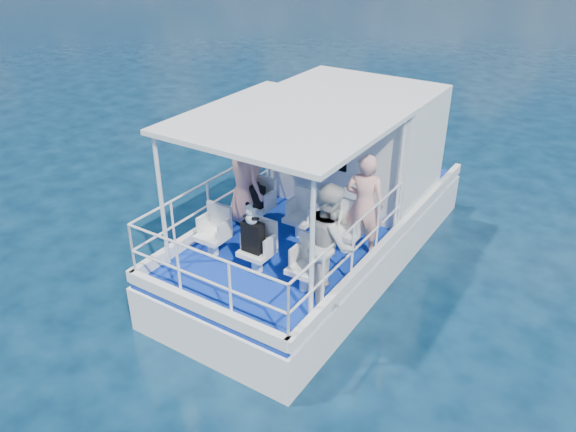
# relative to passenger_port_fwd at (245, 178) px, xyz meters

# --- Properties ---
(ground) EXTENTS (2000.00, 2000.00, 0.00)m
(ground) POSITION_rel_passenger_port_fwd_xyz_m (1.12, -0.12, -1.77)
(ground) COLOR #061B30
(ground) RESTS_ON ground
(hull) EXTENTS (3.00, 7.00, 1.60)m
(hull) POSITION_rel_passenger_port_fwd_xyz_m (1.12, 0.88, -1.77)
(hull) COLOR white
(hull) RESTS_ON ground
(deck) EXTENTS (2.90, 6.90, 0.10)m
(deck) POSITION_rel_passenger_port_fwd_xyz_m (1.12, 0.88, -0.92)
(deck) COLOR navy
(deck) RESTS_ON hull
(cabin) EXTENTS (2.85, 2.00, 2.20)m
(cabin) POSITION_rel_passenger_port_fwd_xyz_m (1.12, 2.18, 0.23)
(cabin) COLOR white
(cabin) RESTS_ON deck
(canopy) EXTENTS (3.00, 3.20, 0.08)m
(canopy) POSITION_rel_passenger_port_fwd_xyz_m (1.12, -0.32, 1.37)
(canopy) COLOR white
(canopy) RESTS_ON cabin
(canopy_posts) EXTENTS (2.77, 2.97, 2.20)m
(canopy_posts) POSITION_rel_passenger_port_fwd_xyz_m (1.12, -0.37, 0.23)
(canopy_posts) COLOR white
(canopy_posts) RESTS_ON deck
(railings) EXTENTS (2.84, 3.59, 1.00)m
(railings) POSITION_rel_passenger_port_fwd_xyz_m (1.12, -0.70, -0.37)
(railings) COLOR white
(railings) RESTS_ON deck
(seat_port_fwd) EXTENTS (0.48, 0.46, 0.38)m
(seat_port_fwd) POSITION_rel_passenger_port_fwd_xyz_m (0.22, 0.08, -0.68)
(seat_port_fwd) COLOR white
(seat_port_fwd) RESTS_ON deck
(seat_center_fwd) EXTENTS (0.48, 0.46, 0.38)m
(seat_center_fwd) POSITION_rel_passenger_port_fwd_xyz_m (1.12, 0.08, -0.68)
(seat_center_fwd) COLOR white
(seat_center_fwd) RESTS_ON deck
(seat_stbd_fwd) EXTENTS (0.48, 0.46, 0.38)m
(seat_stbd_fwd) POSITION_rel_passenger_port_fwd_xyz_m (2.02, 0.08, -0.68)
(seat_stbd_fwd) COLOR white
(seat_stbd_fwd) RESTS_ON deck
(seat_port_aft) EXTENTS (0.48, 0.46, 0.38)m
(seat_port_aft) POSITION_rel_passenger_port_fwd_xyz_m (0.22, -1.22, -0.68)
(seat_port_aft) COLOR white
(seat_port_aft) RESTS_ON deck
(seat_center_aft) EXTENTS (0.48, 0.46, 0.38)m
(seat_center_aft) POSITION_rel_passenger_port_fwd_xyz_m (1.12, -1.22, -0.68)
(seat_center_aft) COLOR white
(seat_center_aft) RESTS_ON deck
(seat_stbd_aft) EXTENTS (0.48, 0.46, 0.38)m
(seat_stbd_aft) POSITION_rel_passenger_port_fwd_xyz_m (2.02, -1.22, -0.68)
(seat_stbd_aft) COLOR white
(seat_stbd_aft) RESTS_ON deck
(passenger_port_fwd) EXTENTS (0.78, 0.69, 1.75)m
(passenger_port_fwd) POSITION_rel_passenger_port_fwd_xyz_m (0.00, 0.00, 0.00)
(passenger_port_fwd) COLOR #E59D94
(passenger_port_fwd) RESTS_ON deck
(passenger_stbd_fwd) EXTENTS (0.73, 0.58, 1.76)m
(passenger_stbd_fwd) POSITION_rel_passenger_port_fwd_xyz_m (2.26, 0.20, 0.01)
(passenger_stbd_fwd) COLOR #F2A69C
(passenger_stbd_fwd) RESTS_ON deck
(passenger_stbd_aft) EXTENTS (1.08, 1.11, 1.81)m
(passenger_stbd_aft) POSITION_rel_passenger_port_fwd_xyz_m (2.37, -1.15, 0.03)
(passenger_stbd_aft) COLOR beige
(passenger_stbd_aft) RESTS_ON deck
(backpack_port) EXTENTS (0.30, 0.17, 0.40)m
(backpack_port) POSITION_rel_passenger_port_fwd_xyz_m (0.24, 0.00, -0.29)
(backpack_port) COLOR black
(backpack_port) RESTS_ON seat_port_fwd
(backpack_center) EXTENTS (0.33, 0.19, 0.50)m
(backpack_center) POSITION_rel_passenger_port_fwd_xyz_m (1.09, -1.26, -0.24)
(backpack_center) COLOR black
(backpack_center) RESTS_ON seat_center_aft
(compact_camera) EXTENTS (0.11, 0.06, 0.06)m
(compact_camera) POSITION_rel_passenger_port_fwd_xyz_m (0.23, 0.02, -0.06)
(compact_camera) COLOR black
(compact_camera) RESTS_ON backpack_port
(panda) EXTENTS (0.22, 0.19, 0.35)m
(panda) POSITION_rel_passenger_port_fwd_xyz_m (1.10, -1.29, 0.18)
(panda) COLOR silver
(panda) RESTS_ON backpack_center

